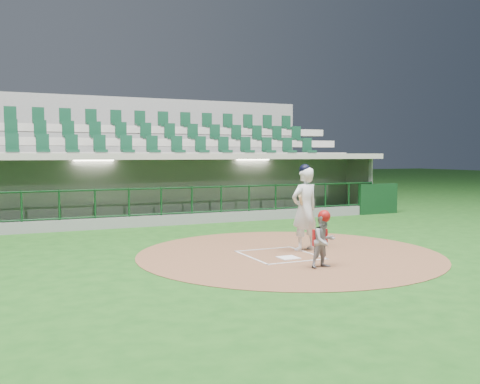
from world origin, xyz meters
name	(u,v)px	position (x,y,z in m)	size (l,w,h in m)	color
ground	(274,253)	(0.00, 0.00, 0.00)	(120.00, 120.00, 0.00)	#184814
dirt_circle	(289,254)	(0.30, -0.20, 0.01)	(7.20, 7.20, 0.01)	brown
home_plate	(288,258)	(0.00, -0.70, 0.02)	(0.43, 0.43, 0.02)	white
batter_box_chalk	(280,255)	(0.00, -0.30, 0.02)	(1.55, 1.80, 0.01)	white
dugout_structure	(178,192)	(0.11, 7.84, 0.96)	(16.40, 3.70, 3.00)	slate
seating_deck	(153,177)	(0.00, 10.91, 1.42)	(17.00, 6.72, 5.15)	gray
batter	(305,208)	(0.86, 0.02, 1.06)	(0.94, 0.94, 2.12)	white
catcher	(324,239)	(0.18, -1.88, 0.61)	(0.59, 0.48, 1.20)	#98989E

